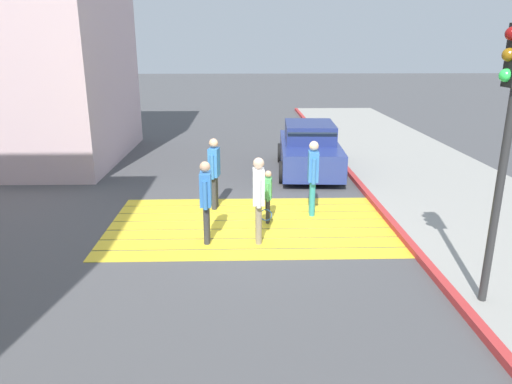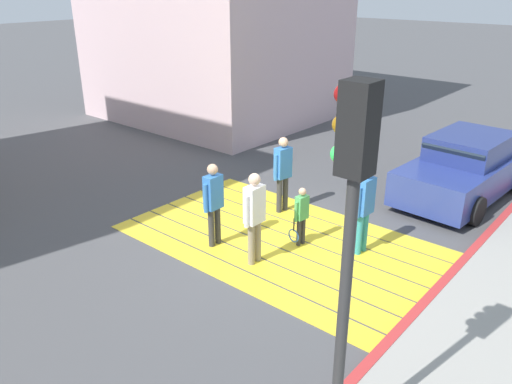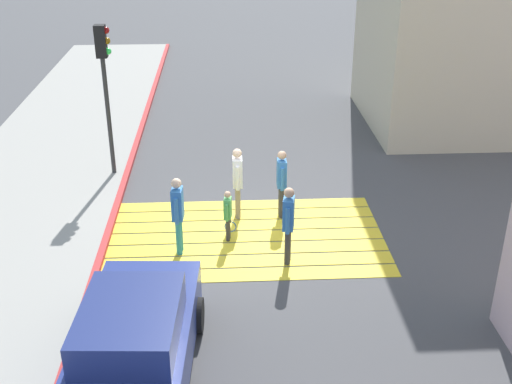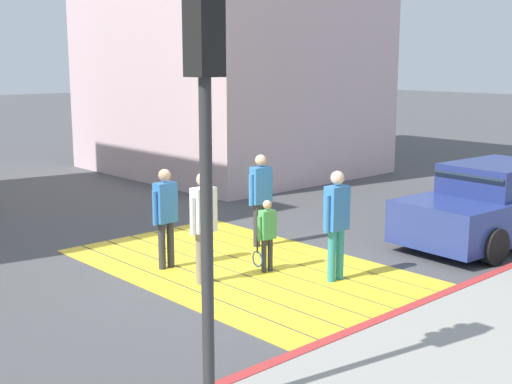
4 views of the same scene
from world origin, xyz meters
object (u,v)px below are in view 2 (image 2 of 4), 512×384
Objects in this scene: pedestrian_adult_lead at (254,212)px; pedestrian_adult_side at (283,169)px; car_parked_near_curb at (465,168)px; traffic_light_corner at (349,211)px; pedestrian_teen_behind at (364,204)px; pedestrian_child_with_racket at (301,214)px; pedestrian_adult_trailing at (214,199)px.

pedestrian_adult_lead is 2.42m from pedestrian_adult_side.
car_parked_near_curb is at bearing -128.45° from pedestrian_adult_side.
traffic_light_corner reaches higher than pedestrian_teen_behind.
pedestrian_child_with_racket is at bearing -102.59° from pedestrian_adult_lead.
pedestrian_teen_behind is (-1.35, -1.65, 0.00)m from pedestrian_adult_lead.
pedestrian_teen_behind is at bearing -129.24° from pedestrian_adult_lead.
pedestrian_adult_trailing is at bearing 34.04° from pedestrian_teen_behind.
pedestrian_teen_behind is (0.49, 4.14, 0.33)m from car_parked_near_curb.
pedestrian_child_with_racket is at bearing 25.13° from pedestrian_teen_behind.
pedestrian_adult_side is (4.43, -4.85, -1.99)m from traffic_light_corner.
pedestrian_adult_trailing is at bearing 63.28° from car_parked_near_curb.
pedestrian_child_with_racket is (-1.32, -1.12, -0.32)m from pedestrian_adult_trailing.
pedestrian_adult_lead is 1.04× the size of pedestrian_adult_trailing.
pedestrian_adult_side is 2.43m from pedestrian_teen_behind.
pedestrian_teen_behind is at bearing 167.15° from pedestrian_adult_side.
car_parked_near_curb is at bearing -116.72° from pedestrian_adult_trailing.
traffic_light_corner is 2.33× the size of pedestrian_teen_behind.
pedestrian_adult_side reaches higher than car_parked_near_curb.
pedestrian_adult_trailing is 0.96× the size of pedestrian_teen_behind.
pedestrian_child_with_racket is at bearing -50.23° from traffic_light_corner.
car_parked_near_curb is 3.52× the size of pedestrian_child_with_racket.
pedestrian_adult_side is at bearing -39.54° from pedestrian_child_with_racket.
pedestrian_adult_side is (1.02, -2.19, -0.01)m from pedestrian_adult_lead.
pedestrian_teen_behind is (-2.42, -1.63, 0.05)m from pedestrian_adult_trailing.
traffic_light_corner is 2.34× the size of pedestrian_adult_lead.
pedestrian_adult_lead is 2.13m from pedestrian_teen_behind.
pedestrian_adult_lead is (1.83, 5.79, 0.32)m from car_parked_near_curb.
pedestrian_adult_side is at bearing -12.85° from pedestrian_teen_behind.
pedestrian_teen_behind is (2.06, -4.31, -1.98)m from traffic_light_corner.
car_parked_near_curb is 4.60m from pedestrian_adult_side.
car_parked_near_curb is at bearing -96.70° from pedestrian_teen_behind.
pedestrian_child_with_racket is (-0.25, -1.14, -0.36)m from pedestrian_adult_lead.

